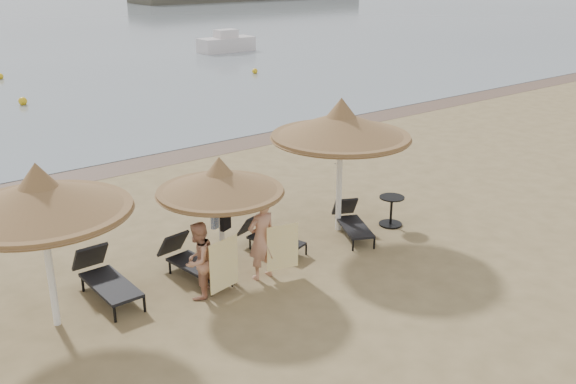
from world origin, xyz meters
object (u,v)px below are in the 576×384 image
person_left (198,255)px  palapa_right (341,126)px  lounger_far_left (105,277)px  palapa_left (40,198)px  lounger_near_left (191,259)px  palapa_center (220,182)px  side_table (391,212)px  lounger_near_right (268,236)px  person_right (261,232)px  lounger_far_right (352,221)px

person_left → palapa_right: bearing=162.2°
lounger_far_left → person_left: person_left is taller
palapa_left → person_left: bearing=-15.2°
palapa_right → lounger_near_left: bearing=178.9°
palapa_center → lounger_near_left: size_ratio=1.38×
palapa_left → person_left: palapa_left is taller
palapa_right → side_table: bearing=-25.4°
palapa_left → side_table: size_ratio=4.16×
lounger_near_right → side_table: size_ratio=2.28×
side_table → person_right: bearing=-175.6°
palapa_right → lounger_near_left: 4.61m
side_table → person_right: person_right is taller
lounger_near_right → lounger_far_left: bearing=159.4°
palapa_center → lounger_far_right: (3.55, -0.12, -1.71)m
lounger_far_left → lounger_near_left: lounger_far_left is taller
palapa_left → person_left: size_ratio=1.72×
palapa_center → lounger_far_right: bearing=-2.0°
lounger_far_right → side_table: lounger_far_right is taller
lounger_near_left → person_left: 1.08m
lounger_far_right → lounger_near_left: bearing=-161.4°
palapa_left → person_left: (2.57, -0.70, -1.54)m
palapa_center → side_table: 5.02m
palapa_right → side_table: palapa_right is taller
palapa_right → person_right: palapa_right is taller
palapa_left → lounger_near_right: (4.91, 0.24, -2.12)m
lounger_near_left → lounger_near_right: bearing=-6.2°
palapa_left → lounger_near_left: size_ratio=1.65×
lounger_near_left → lounger_far_right: 4.13m
palapa_left → person_right: (3.99, -0.79, -1.41)m
palapa_right → person_right: bearing=-162.8°
lounger_far_left → person_left: bearing=-40.6°
side_table → lounger_near_right: bearing=167.5°
palapa_right → person_left: bearing=-169.5°
lounger_far_left → lounger_near_right: size_ratio=1.17×
palapa_center → person_left: bearing=-148.6°
lounger_far_left → palapa_left: bearing=-157.8°
lounger_near_left → person_right: bearing=-49.3°
palapa_right → person_right: 3.44m
lounger_far_left → person_right: size_ratio=0.96×
palapa_left → lounger_far_left: palapa_left is taller
palapa_right → lounger_far_right: bearing=-80.6°
palapa_center → side_table: size_ratio=3.48×
palapa_right → lounger_near_right: 3.03m
palapa_left → lounger_near_left: 3.56m
lounger_far_right → person_left: 4.46m
palapa_left → lounger_near_right: palapa_left is taller
palapa_left → palapa_right: size_ratio=0.94×
palapa_right → person_left: size_ratio=1.83×
person_left → lounger_far_left: bearing=-67.8°
side_table → person_right: (-4.15, -0.32, 0.68)m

